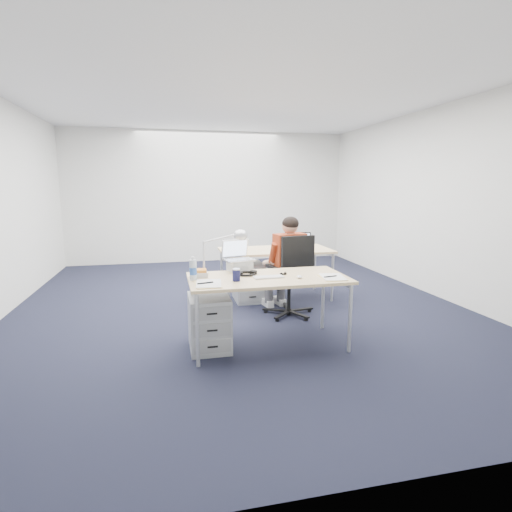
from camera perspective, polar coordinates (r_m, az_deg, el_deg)
The scene contains 24 objects.
floor at distance 5.59m, azimuth -2.47°, elevation -7.09°, with size 7.00×7.00×0.00m, color black.
room at distance 5.35m, azimuth -2.61°, elevation 10.75°, with size 6.02×7.02×2.80m.
desk_near at distance 4.07m, azimuth 1.73°, elevation -3.63°, with size 1.60×0.80×0.73m.
desk_far at distance 5.83m, azimuth 2.81°, elevation 0.51°, with size 1.60×0.80×0.73m.
office_chair at distance 5.12m, azimuth 4.91°, elevation -5.27°, with size 0.76×0.76×1.05m.
seated_person at distance 5.20m, azimuth 4.08°, elevation -1.26°, with size 0.46×0.73×1.26m.
drawer_pedestal_near at distance 4.13m, azimuth -6.68°, elevation -9.41°, with size 0.40×0.50×0.55m, color #A7ABAC.
drawer_pedestal_far at distance 5.78m, azimuth -1.05°, elevation -3.69°, with size 0.40×0.50×0.55m, color #A7ABAC.
silver_laptop at distance 4.31m, azimuth -2.36°, elevation -0.00°, with size 0.31×0.24×0.33m, color silver, non-canonical shape.
wireless_keyboard at distance 4.02m, azimuth 1.82°, elevation -3.00°, with size 0.30×0.12×0.02m, color white.
computer_mouse at distance 4.02m, azimuth 6.24°, elevation -2.97°, with size 0.05×0.08×0.03m, color white.
headphones at distance 4.14m, azimuth -1.40°, elevation -2.45°, with size 0.25×0.19×0.04m, color black, non-canonical shape.
can_koozie at distance 3.87m, azimuth -2.83°, elevation -2.70°, with size 0.07×0.07×0.12m, color #151844.
water_bottle at distance 3.94m, azimuth -8.98°, elevation -1.78°, with size 0.07×0.07×0.23m, color silver.
bear_figurine at distance 4.28m, azimuth -2.38°, elevation -1.40°, with size 0.07×0.05×0.13m, color #2E691C, non-canonical shape.
book_stack at distance 4.08m, azimuth -8.20°, elevation -2.46°, with size 0.18×0.13×0.08m, color silver.
cordless_phone at distance 3.94m, azimuth -8.94°, elevation -2.54°, with size 0.03×0.02×0.13m, color black.
papers_left at distance 3.77m, azimuth -6.91°, elevation -3.99°, with size 0.23×0.33×0.01m, color #EDCF89.
papers_right at distance 4.08m, azimuth 10.84°, elevation -3.02°, with size 0.22×0.31×0.01m, color #EDCF89.
sunglasses at distance 4.14m, azimuth 3.90°, elevation -2.61°, with size 0.09×0.04×0.02m, color black, non-canonical shape.
desk_lamp at distance 4.10m, azimuth -5.44°, elevation 0.59°, with size 0.43×0.16×0.49m, color silver, non-canonical shape.
dark_laptop at distance 5.69m, azimuth 5.94°, elevation 2.10°, with size 0.37×0.36×0.27m, color black, non-canonical shape.
far_cup at distance 6.10m, azimuth 5.59°, elevation 1.84°, with size 0.07×0.07×0.10m, color white.
far_papers at distance 5.64m, azimuth -3.71°, elevation 0.71°, with size 0.21×0.30×0.01m, color white.
Camera 1 is at (-0.94, -5.26, 1.64)m, focal length 28.00 mm.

